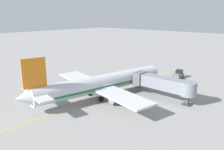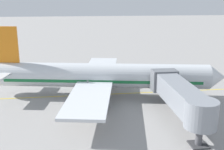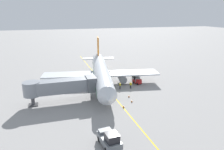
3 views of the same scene
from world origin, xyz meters
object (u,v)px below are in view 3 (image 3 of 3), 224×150
(baggage_cart_third_in_train, at_px, (134,73))
(safety_cone_nose_left, at_px, (129,96))
(ground_crew_wing_walker, at_px, (120,85))
(ground_crew_marshaller, at_px, (123,75))
(baggage_tug_lead, at_px, (137,81))
(safety_cone_wing_tip, at_px, (132,101))
(baggage_cart_second_in_train, at_px, (136,77))
(jet_bridge, at_px, (61,86))
(safety_cone_nose_right, at_px, (124,106))
(baggage_cart_front, at_px, (138,80))
(ground_crew_loader, at_px, (131,85))
(parked_airliner, at_px, (101,72))
(pushback_tractor, at_px, (110,139))

(baggage_cart_third_in_train, xyz_separation_m, safety_cone_nose_left, (7.33, 14.42, -0.66))
(ground_crew_wing_walker, bearing_deg, ground_crew_marshaller, -115.63)
(baggage_tug_lead, bearing_deg, safety_cone_wing_tip, 60.82)
(ground_crew_marshaller, bearing_deg, safety_cone_wing_tip, 76.02)
(baggage_cart_second_in_train, relative_size, safety_cone_wing_tip, 4.95)
(jet_bridge, distance_m, safety_cone_nose_right, 13.45)
(baggage_cart_front, relative_size, safety_cone_nose_right, 4.95)
(ground_crew_marshaller, bearing_deg, baggage_tug_lead, 109.34)
(baggage_tug_lead, height_order, ground_crew_loader, ground_crew_loader)
(parked_airliner, relative_size, jet_bridge, 2.55)
(jet_bridge, xyz_separation_m, pushback_tractor, (-5.16, 17.60, -2.36))
(ground_crew_wing_walker, bearing_deg, baggage_tug_lead, -157.70)
(ground_crew_wing_walker, xyz_separation_m, safety_cone_nose_left, (-0.16, 5.55, -0.66))
(parked_airliner, xyz_separation_m, baggage_cart_third_in_train, (-10.94, -4.06, -2.24))
(jet_bridge, distance_m, ground_crew_loader, 17.33)
(baggage_cart_second_in_train, distance_m, ground_crew_wing_walker, 8.58)
(pushback_tractor, relative_size, safety_cone_wing_tip, 7.82)
(parked_airliner, bearing_deg, ground_crew_wing_walker, 125.66)
(baggage_cart_third_in_train, bearing_deg, safety_cone_nose_right, 61.59)
(parked_airliner, height_order, baggage_cart_front, parked_airliner)
(baggage_tug_lead, distance_m, ground_crew_wing_walker, 6.06)
(baggage_cart_front, distance_m, ground_crew_marshaller, 5.38)
(jet_bridge, xyz_separation_m, ground_crew_wing_walker, (-14.18, -3.73, -2.50))
(baggage_cart_third_in_train, distance_m, safety_cone_wing_tip, 18.76)
(jet_bridge, distance_m, baggage_tug_lead, 20.86)
(baggage_tug_lead, relative_size, safety_cone_nose_left, 4.66)
(pushback_tractor, xyz_separation_m, baggage_tug_lead, (-14.62, -23.62, -0.39))
(ground_crew_loader, xyz_separation_m, safety_cone_nose_left, (2.49, 5.12, -0.66))
(ground_crew_loader, bearing_deg, baggage_cart_second_in_train, -124.50)
(safety_cone_wing_tip, bearing_deg, jet_bridge, -17.81)
(pushback_tractor, height_order, baggage_cart_third_in_train, pushback_tractor)
(ground_crew_loader, bearing_deg, pushback_tractor, 60.84)
(ground_crew_loader, xyz_separation_m, safety_cone_wing_tip, (2.91, 7.77, -0.66))
(jet_bridge, relative_size, safety_cone_nose_left, 24.76)
(jet_bridge, distance_m, baggage_cart_second_in_train, 22.89)
(ground_crew_wing_walker, bearing_deg, parked_airliner, -54.34)
(baggage_cart_third_in_train, distance_m, ground_crew_loader, 10.48)
(pushback_tractor, relative_size, baggage_cart_front, 1.58)
(baggage_tug_lead, bearing_deg, safety_cone_nose_left, 55.24)
(ground_crew_wing_walker, relative_size, ground_crew_marshaller, 1.00)
(baggage_cart_second_in_train, bearing_deg, safety_cone_nose_left, 59.32)
(baggage_cart_front, xyz_separation_m, safety_cone_wing_tip, (6.20, 11.02, -0.66))
(jet_bridge, bearing_deg, ground_crew_loader, -168.90)
(baggage_cart_second_in_train, xyz_separation_m, safety_cone_nose_left, (6.50, 10.96, -0.66))
(baggage_tug_lead, distance_m, baggage_cart_second_in_train, 3.30)
(parked_airliner, xyz_separation_m, jet_bridge, (10.72, 8.54, 0.27))
(ground_crew_marshaller, relative_size, safety_cone_nose_right, 2.86)
(ground_crew_wing_walker, bearing_deg, baggage_cart_front, -154.58)
(baggage_cart_front, relative_size, safety_cone_wing_tip, 4.95)
(baggage_tug_lead, distance_m, ground_crew_marshaller, 5.74)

